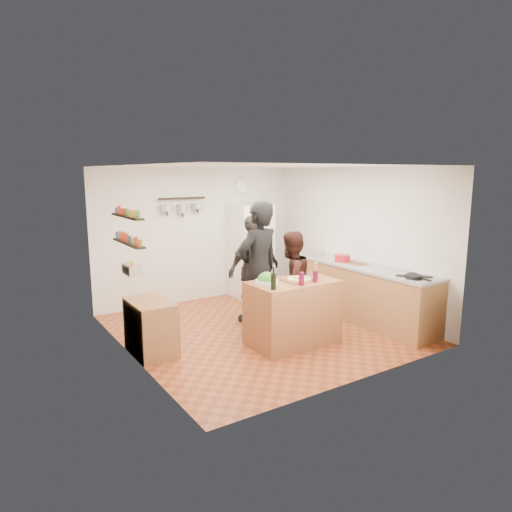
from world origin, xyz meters
TOP-DOWN VIEW (x-y plane):
  - room_shell at (0.00, 0.39)m, footprint 4.20×4.20m
  - prep_island at (0.08, -0.73)m, footprint 1.25×0.72m
  - pizza_board at (0.16, -0.75)m, footprint 0.42×0.34m
  - pizza at (0.16, -0.75)m, footprint 0.34×0.34m
  - salad_bowl at (-0.34, -0.68)m, footprint 0.31×0.31m
  - wine_bottle at (-0.42, -0.95)m, footprint 0.07×0.07m
  - wine_glass_near at (0.03, -0.97)m, footprint 0.07×0.07m
  - wine_glass_far at (0.30, -0.93)m, footprint 0.07×0.07m
  - pepper_mill at (0.53, -0.68)m, footprint 0.05×0.05m
  - salt_canister at (0.38, -0.85)m, footprint 0.08×0.08m
  - person_left at (-0.16, -0.21)m, footprint 0.81×0.61m
  - person_center at (0.37, -0.30)m, footprint 0.87×0.74m
  - person_back at (0.15, 0.38)m, footprint 1.08×0.58m
  - counter_run at (1.70, -0.55)m, footprint 0.63×2.63m
  - stove_top at (1.70, -1.50)m, footprint 0.60×0.62m
  - skillet at (1.60, -1.57)m, footprint 0.25×0.25m
  - sink at (1.70, 0.30)m, footprint 0.50×0.80m
  - cutting_board at (1.70, -0.35)m, footprint 0.30×0.40m
  - red_bowl at (1.65, -0.07)m, footprint 0.26×0.26m
  - fridge at (0.95, 1.75)m, footprint 0.70×0.68m
  - wall_clock at (0.95, 2.08)m, footprint 0.30×0.03m
  - spice_shelf_lower at (-1.93, 0.20)m, footprint 0.12×1.00m
  - spice_shelf_upper at (-1.93, 0.20)m, footprint 0.12×1.00m
  - produce_basket at (-1.90, 0.20)m, footprint 0.18×0.35m
  - side_table at (-1.74, 0.02)m, footprint 0.50×0.80m
  - pot_rack at (-0.35, 2.00)m, footprint 0.90×0.04m

SIDE VIEW (x-z plane):
  - side_table at x=-1.74m, z-range 0.00..0.73m
  - counter_run at x=1.70m, z-range 0.00..0.90m
  - prep_island at x=0.08m, z-range 0.00..0.91m
  - person_center at x=0.37m, z-range 0.00..1.55m
  - person_back at x=0.15m, z-range 0.00..1.75m
  - fridge at x=0.95m, z-range 0.00..1.80m
  - stove_top at x=1.70m, z-range 0.90..0.92m
  - cutting_board at x=1.70m, z-range 0.90..0.92m
  - sink at x=1.70m, z-range 0.90..0.93m
  - pizza_board at x=0.16m, z-range 0.91..0.93m
  - pizza at x=0.16m, z-range 0.93..0.95m
  - salad_bowl at x=-0.34m, z-range 0.91..0.97m
  - skillet at x=1.60m, z-range 0.92..0.97m
  - salt_canister at x=0.38m, z-range 0.91..1.03m
  - red_bowl at x=1.65m, z-range 0.92..1.03m
  - wine_glass_far at x=0.30m, z-range 0.91..1.07m
  - pepper_mill at x=0.53m, z-range 0.91..1.08m
  - wine_glass_near at x=0.03m, z-range 0.91..1.09m
  - person_left at x=-0.16m, z-range 0.00..2.01m
  - wine_bottle at x=-0.42m, z-range 0.91..1.12m
  - produce_basket at x=-1.90m, z-range 1.08..1.22m
  - room_shell at x=0.00m, z-range -0.85..3.35m
  - spice_shelf_lower at x=-1.93m, z-range 1.49..1.51m
  - spice_shelf_upper at x=-1.93m, z-range 1.84..1.86m
  - pot_rack at x=-0.35m, z-range 1.93..1.97m
  - wall_clock at x=0.95m, z-range 2.00..2.30m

